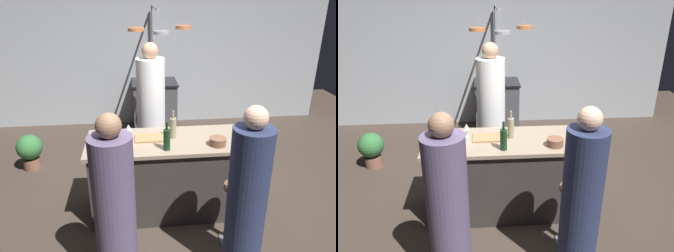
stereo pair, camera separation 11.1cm
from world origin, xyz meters
TOP-DOWN VIEW (x-y plane):
  - ground_plane at (0.00, 0.00)m, footprint 9.00×9.00m
  - back_wall at (0.00, 2.85)m, footprint 6.40×0.16m
  - kitchen_island at (0.00, 0.00)m, footprint 1.80×0.72m
  - stove_range at (0.00, 2.45)m, footprint 0.80×0.64m
  - chef at (-0.14, 1.00)m, footprint 0.38×0.38m
  - bar_stool_right at (0.59, -0.62)m, footprint 0.28×0.28m
  - guest_right at (0.55, -0.97)m, footprint 0.34×0.34m
  - bar_stool_left at (-0.55, -0.62)m, footprint 0.28×0.28m
  - guest_left at (-0.55, -1.00)m, footprint 0.34×0.34m
  - overhead_pot_rack at (0.01, 1.92)m, footprint 0.88×1.41m
  - potted_plant at (-1.88, 1.14)m, footprint 0.36×0.36m
  - cutting_board at (-0.21, 0.05)m, footprint 0.32×0.22m
  - pepper_mill at (-0.51, -0.22)m, footprint 0.05×0.05m
  - wine_bottle_red at (-0.05, -0.23)m, footprint 0.07×0.07m
  - wine_bottle_white at (0.05, 0.06)m, footprint 0.07×0.07m
  - wine_bottle_rose at (-0.68, 0.02)m, footprint 0.07×0.07m
  - wine_bottle_dark at (0.80, -0.26)m, footprint 0.07×0.07m
  - wine_glass_near_left_guest at (-0.44, 0.13)m, footprint 0.07×0.07m
  - wine_glass_near_right_guest at (-0.66, -0.23)m, footprint 0.07×0.07m
  - mixing_bowl_steel at (-0.51, -0.05)m, footprint 0.17×0.17m
  - mixing_bowl_wooden at (0.49, -0.18)m, footprint 0.17×0.17m

SIDE VIEW (x-z plane):
  - ground_plane at x=0.00m, z-range 0.00..0.00m
  - potted_plant at x=-1.88m, z-range 0.04..0.56m
  - bar_stool_right at x=0.59m, z-range 0.04..0.72m
  - bar_stool_left at x=-0.55m, z-range 0.04..0.72m
  - stove_range at x=0.00m, z-range 0.00..0.89m
  - kitchen_island at x=0.00m, z-range 0.00..0.90m
  - guest_left at x=-0.55m, z-range -0.06..1.55m
  - guest_right at x=0.55m, z-range -0.06..1.55m
  - chef at x=-0.14m, z-range -0.06..1.73m
  - cutting_board at x=-0.21m, z-range 0.90..0.92m
  - mixing_bowl_steel at x=-0.51m, z-range 0.90..0.97m
  - mixing_bowl_wooden at x=0.49m, z-range 0.90..0.98m
  - pepper_mill at x=-0.51m, z-range 0.90..1.11m
  - wine_glass_near_left_guest at x=-0.44m, z-range 0.93..1.08m
  - wine_glass_near_right_guest at x=-0.66m, z-range 0.93..1.08m
  - wine_bottle_dark at x=0.80m, z-range 0.86..1.15m
  - wine_bottle_rose at x=-0.68m, z-range 0.86..1.16m
  - wine_bottle_red at x=-0.05m, z-range 0.86..1.17m
  - wine_bottle_white at x=0.05m, z-range 0.86..1.18m
  - back_wall at x=0.00m, z-range 0.00..2.60m
  - overhead_pot_rack at x=0.01m, z-range 0.59..2.75m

